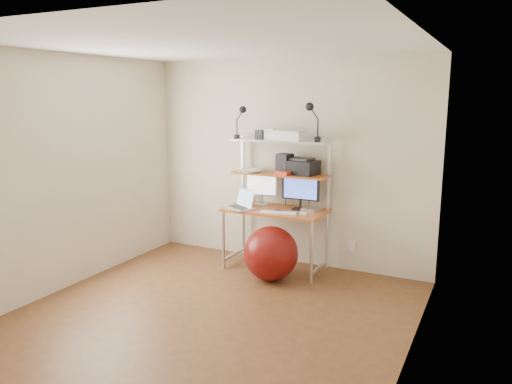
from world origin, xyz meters
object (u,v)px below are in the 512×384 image
Objects in this scene: printer at (300,167)px; exercise_ball at (271,253)px; monitor_silver at (262,186)px; laptop at (242,204)px; monitor_black at (301,190)px.

exercise_ball is at bearing -94.74° from printer.
monitor_silver is at bearing 125.41° from exercise_ball.
laptop reaches higher than exercise_ball.
exercise_ball is (0.36, -0.50, -0.66)m from monitor_silver.
printer is at bearing 118.10° from monitor_black.
laptop is 0.67× the size of exercise_ball.
monitor_black is at bearing -52.15° from printer.
monitor_black is 0.82m from exercise_ball.
monitor_silver is at bearing 95.99° from laptop.
monitor_black is at bearing -17.43° from monitor_silver.
laptop is at bearing -159.00° from monitor_black.
monitor_silver is 1.05× the size of laptop.
monitor_silver is at bearing -167.59° from printer.
printer is 1.08m from exercise_ball.
exercise_ball is at bearing -68.34° from monitor_silver.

